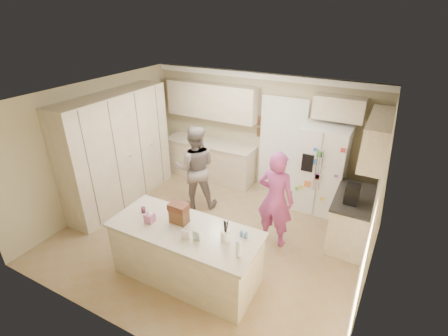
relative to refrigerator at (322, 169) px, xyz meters
The scene contains 41 objects.
floor 2.56m from the refrigerator, 130.26° to the right, with size 5.20×4.60×0.02m, color #937B58.
ceiling 2.94m from the refrigerator, 130.26° to the right, with size 5.20×4.60×0.02m, color white.
wall_back 1.67m from the refrigerator, 162.58° to the left, with size 5.20×0.02×2.60m, color tan.
wall_front 4.43m from the refrigerator, 110.49° to the right, with size 5.20×0.02×2.60m, color tan.
wall_left 4.56m from the refrigerator, 156.29° to the right, with size 0.02×4.60×2.60m, color tan.
wall_right 2.15m from the refrigerator, 59.75° to the right, with size 0.02×4.60×2.60m, color tan.
crown_back 2.29m from the refrigerator, 164.28° to the left, with size 5.20×0.08×0.12m, color white.
pantry_bank 4.18m from the refrigerator, 157.09° to the right, with size 0.60×2.60×2.35m, color beige.
back_base_cab 2.74m from the refrigerator, behind, with size 2.20×0.60×0.88m, color beige.
back_countertop 2.70m from the refrigerator, behind, with size 2.24×0.63×0.04m, color beige.
back_upper_cab 2.89m from the refrigerator, behind, with size 2.20×0.35×0.80m, color beige.
doorway_opening 1.10m from the refrigerator, 155.44° to the left, with size 0.90×0.06×2.10m, color black.
doorway_casing 1.09m from the refrigerator, 157.13° to the left, with size 1.02×0.03×2.22m, color white.
wall_frame_upper 1.72m from the refrigerator, 163.74° to the left, with size 0.15×0.02×0.20m, color brown.
wall_frame_lower 1.63m from the refrigerator, 163.74° to the left, with size 0.15×0.02×0.20m, color brown.
refrigerator is the anchor object (origin of this frame).
fridge_seam 0.35m from the refrigerator, 90.00° to the right, with size 0.01×0.02×1.78m, color gray.
fridge_dispenser 0.49m from the refrigerator, 121.08° to the right, with size 0.22×0.03×0.35m, color black.
fridge_handle_l 0.40m from the refrigerator, 97.70° to the right, with size 0.02×0.02×0.85m, color silver.
fridge_handle_r 0.40m from the refrigerator, 82.30° to the right, with size 0.02×0.02×0.85m, color silver.
over_fridge_cab 1.24m from the refrigerator, 70.77° to the left, with size 0.95×0.35×0.45m, color beige.
right_base_cab 1.21m from the refrigerator, 47.56° to the right, with size 0.60×1.20×0.88m, color beige.
right_countertop 1.11m from the refrigerator, 47.94° to the right, with size 0.63×1.24×0.04m, color #2D2B28.
right_upper_cab 1.51m from the refrigerator, 35.40° to the right, with size 0.35×1.50×0.70m, color beige.
coffee_maker 1.26m from the refrigerator, 55.50° to the right, with size 0.22×0.28×0.30m, color black.
island_base 3.25m from the refrigerator, 114.70° to the right, with size 2.20×0.90×0.88m, color beige.
island_top 3.22m from the refrigerator, 114.70° to the right, with size 2.28×0.96×0.05m, color beige.
utensil_crock 2.96m from the refrigerator, 103.60° to the right, with size 0.13×0.13×0.15m, color white.
tissue_box 3.57m from the refrigerator, 122.07° to the right, with size 0.13×0.13×0.14m, color #C16A9A.
tissue_plume 3.58m from the refrigerator, 122.07° to the right, with size 0.08×0.08×0.08m, color white.
dollhouse_body 3.20m from the refrigerator, 117.89° to the right, with size 0.26×0.18×0.22m, color brown.
dollhouse_roof 3.21m from the refrigerator, 117.89° to the right, with size 0.28×0.20×0.10m, color #592D1E.
jam_jar 3.59m from the refrigerator, 126.73° to the right, with size 0.07×0.07×0.09m, color #59263F.
greeting_card_a 3.35m from the refrigerator, 110.93° to the right, with size 0.12×0.01×0.16m, color white.
greeting_card_b 3.25m from the refrigerator, 108.78° to the right, with size 0.12×0.01×0.16m, color silver.
water_bottle 3.10m from the refrigerator, 97.33° to the right, with size 0.07×0.07×0.24m, color silver.
shaker_salt 2.76m from the refrigerator, 100.99° to the right, with size 0.05×0.05×0.09m, color teal.
shaker_pepper 2.74m from the refrigerator, 99.56° to the right, with size 0.05×0.05×0.09m, color teal.
teen_boy 2.55m from the refrigerator, 154.48° to the right, with size 0.87×0.67×1.78m, color gray.
teen_girl 1.55m from the refrigerator, 106.86° to the right, with size 0.65×0.42×1.77m, color #A8478E.
fridge_magnets 0.36m from the refrigerator, 90.00° to the right, with size 0.76×0.02×1.44m, color tan, non-canonical shape.
Camera 1 is at (2.50, -4.24, 3.84)m, focal length 26.00 mm.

